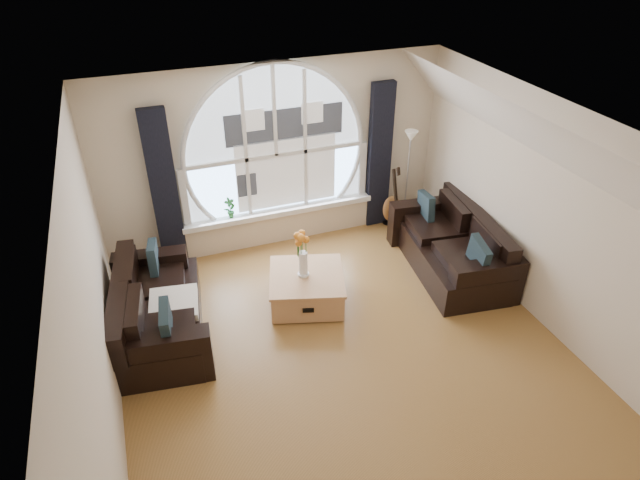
{
  "coord_description": "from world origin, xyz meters",
  "views": [
    {
      "loc": [
        -1.89,
        -4.22,
        4.56
      ],
      "look_at": [
        0.0,
        0.9,
        1.05
      ],
      "focal_mm": 30.62,
      "sensor_mm": 36.0,
      "label": 1
    }
  ],
  "objects": [
    {
      "name": "window_sill",
      "position": [
        0.0,
        2.65,
        0.51
      ],
      "size": [
        2.9,
        0.22,
        0.08
      ],
      "primitive_type": "cube",
      "color": "white",
      "rests_on": "wall_back"
    },
    {
      "name": "attic_slope",
      "position": [
        2.2,
        0.0,
        2.35
      ],
      "size": [
        0.92,
        5.5,
        0.72
      ],
      "primitive_type": "cube",
      "color": "silver",
      "rests_on": "ground"
    },
    {
      "name": "coffee_chest",
      "position": [
        -0.11,
        1.1,
        0.23
      ],
      "size": [
        1.18,
        1.18,
        0.46
      ],
      "primitive_type": "cube",
      "rotation": [
        0.0,
        0.0,
        -0.3
      ],
      "color": "tan",
      "rests_on": "ground"
    },
    {
      "name": "guitar",
      "position": [
        1.79,
        2.47,
        0.53
      ],
      "size": [
        0.41,
        0.33,
        1.06
      ],
      "primitive_type": "cube",
      "rotation": [
        0.0,
        0.0,
        0.29
      ],
      "color": "brown",
      "rests_on": "ground"
    },
    {
      "name": "curtain_right",
      "position": [
        1.6,
        2.63,
        1.15
      ],
      "size": [
        0.35,
        0.12,
        2.3
      ],
      "primitive_type": "cube",
      "color": "black",
      "rests_on": "ground"
    },
    {
      "name": "curtain_left",
      "position": [
        -1.6,
        2.63,
        1.15
      ],
      "size": [
        0.35,
        0.12,
        2.3
      ],
      "primitive_type": "cube",
      "color": "black",
      "rests_on": "ground"
    },
    {
      "name": "wall_left",
      "position": [
        -2.5,
        0.0,
        1.35
      ],
      "size": [
        0.01,
        5.5,
        2.7
      ],
      "primitive_type": "cube",
      "color": "beige",
      "rests_on": "ground"
    },
    {
      "name": "wall_right",
      "position": [
        2.5,
        0.0,
        1.35
      ],
      "size": [
        0.01,
        5.5,
        2.7
      ],
      "primitive_type": "cube",
      "color": "beige",
      "rests_on": "ground"
    },
    {
      "name": "potted_plant",
      "position": [
        -0.74,
        2.65,
        0.71
      ],
      "size": [
        0.2,
        0.17,
        0.32
      ],
      "primitive_type": "imported",
      "rotation": [
        0.0,
        0.0,
        0.43
      ],
      "color": "#1E6023",
      "rests_on": "window_sill"
    },
    {
      "name": "window_frame",
      "position": [
        0.0,
        2.69,
        1.62
      ],
      "size": [
        2.76,
        0.08,
        2.15
      ],
      "primitive_type": "cube",
      "color": "white",
      "rests_on": "wall_back"
    },
    {
      "name": "sofa_right",
      "position": [
        2.01,
        1.08,
        0.4
      ],
      "size": [
        1.2,
        2.04,
        0.86
      ],
      "primitive_type": "cube",
      "rotation": [
        0.0,
        0.0,
        -0.13
      ],
      "color": "black",
      "rests_on": "ground"
    },
    {
      "name": "arched_window",
      "position": [
        0.0,
        2.72,
        1.62
      ],
      "size": [
        2.6,
        0.06,
        2.15
      ],
      "primitive_type": "cube",
      "color": "silver",
      "rests_on": "wall_back"
    },
    {
      "name": "vase_flowers",
      "position": [
        -0.15,
        1.11,
        0.81
      ],
      "size": [
        0.24,
        0.24,
        0.7
      ],
      "primitive_type": "cube",
      "color": "white",
      "rests_on": "coffee_chest"
    },
    {
      "name": "sofa_left",
      "position": [
        -1.95,
        1.13,
        0.4
      ],
      "size": [
        1.18,
        1.99,
        0.84
      ],
      "primitive_type": "cube",
      "rotation": [
        0.0,
        0.0,
        -0.13
      ],
      "color": "black",
      "rests_on": "ground"
    },
    {
      "name": "throw_blanket",
      "position": [
        -1.78,
        0.99,
        0.5
      ],
      "size": [
        0.63,
        0.63,
        0.1
      ],
      "primitive_type": "cube",
      "rotation": [
        0.0,
        0.0,
        -0.15
      ],
      "color": "silver",
      "rests_on": "sofa_left"
    },
    {
      "name": "ground",
      "position": [
        0.0,
        0.0,
        0.0
      ],
      "size": [
        5.0,
        5.5,
        0.01
      ],
      "primitive_type": "cube",
      "color": "brown",
      "rests_on": "ground"
    },
    {
      "name": "floor_lamp",
      "position": [
        1.98,
        2.4,
        0.8
      ],
      "size": [
        0.24,
        0.24,
        1.6
      ],
      "primitive_type": "cube",
      "color": "#B2B2B2",
      "rests_on": "ground"
    },
    {
      "name": "wall_back",
      "position": [
        0.0,
        2.75,
        1.35
      ],
      "size": [
        5.0,
        0.01,
        2.7
      ],
      "primitive_type": "cube",
      "color": "beige",
      "rests_on": "ground"
    },
    {
      "name": "ceiling",
      "position": [
        0.0,
        0.0,
        2.7
      ],
      "size": [
        5.0,
        5.5,
        0.01
      ],
      "primitive_type": "cube",
      "color": "silver",
      "rests_on": "ground"
    },
    {
      "name": "neighbor_house",
      "position": [
        0.15,
        2.71,
        1.5
      ],
      "size": [
        1.7,
        0.02,
        1.5
      ],
      "primitive_type": "cube",
      "color": "silver",
      "rests_on": "wall_back"
    }
  ]
}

